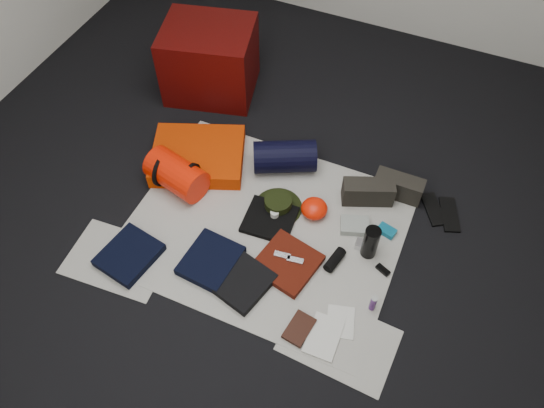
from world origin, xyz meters
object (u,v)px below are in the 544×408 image
at_px(red_cabinet, 210,60).
at_px(paperback_book, 299,329).
at_px(sleeping_pad, 198,156).
at_px(water_bottle, 371,242).
at_px(navy_duffel, 285,157).
at_px(stuff_sack, 177,174).
at_px(compact_camera, 364,246).

bearing_deg(red_cabinet, paperback_book, -63.55).
distance_m(sleeping_pad, water_bottle, 1.27).
bearing_deg(paperback_book, navy_duffel, 125.00).
bearing_deg(navy_duffel, sleeping_pad, 172.21).
distance_m(red_cabinet, water_bottle, 1.77).
height_order(sleeping_pad, stuff_sack, stuff_sack).
relative_size(red_cabinet, sleeping_pad, 1.05).
distance_m(navy_duffel, compact_camera, 0.78).
xyz_separation_m(stuff_sack, navy_duffel, (0.56, 0.41, -0.01)).
height_order(red_cabinet, sleeping_pad, red_cabinet).
relative_size(red_cabinet, navy_duffel, 1.54).
height_order(navy_duffel, compact_camera, navy_duffel).
xyz_separation_m(red_cabinet, paperback_book, (1.31, -1.53, -0.24)).
bearing_deg(water_bottle, paperback_book, -107.50).
bearing_deg(sleeping_pad, paperback_book, -38.40).
bearing_deg(water_bottle, stuff_sack, -179.88).
bearing_deg(red_cabinet, navy_duffel, -46.76).
bearing_deg(compact_camera, red_cabinet, 145.80).
height_order(sleeping_pad, navy_duffel, navy_duffel).
relative_size(red_cabinet, water_bottle, 2.71).
bearing_deg(paperback_book, compact_camera, 84.03).
relative_size(stuff_sack, water_bottle, 1.65).
distance_m(stuff_sack, water_bottle, 1.27).
bearing_deg(stuff_sack, compact_camera, 1.31).
height_order(red_cabinet, water_bottle, red_cabinet).
bearing_deg(paperback_book, water_bottle, 80.71).
bearing_deg(sleeping_pad, red_cabinet, 110.15).
relative_size(sleeping_pad, stuff_sack, 1.57).
distance_m(red_cabinet, sleeping_pad, 0.76).
bearing_deg(red_cabinet, stuff_sack, -89.96).
xyz_separation_m(stuff_sack, paperback_book, (1.08, -0.60, -0.10)).
bearing_deg(water_bottle, compact_camera, 141.13).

